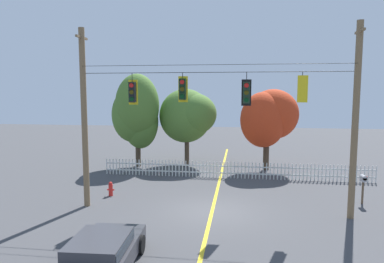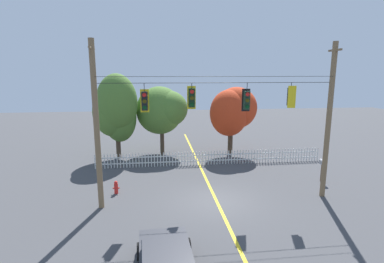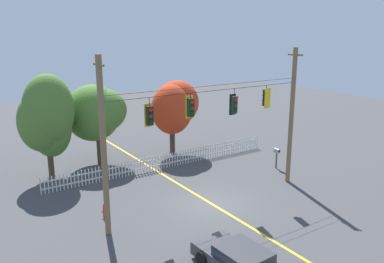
% 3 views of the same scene
% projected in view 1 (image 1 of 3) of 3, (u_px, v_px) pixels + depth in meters
% --- Properties ---
extents(ground, '(80.00, 80.00, 0.00)m').
position_uv_depth(ground, '(212.00, 212.00, 16.23)').
color(ground, '#424244').
extents(lane_centerline_stripe, '(0.16, 36.00, 0.01)m').
position_uv_depth(lane_centerline_stripe, '(212.00, 211.00, 16.23)').
color(lane_centerline_stripe, gold).
rests_on(lane_centerline_stripe, ground).
extents(signal_support_span, '(12.46, 1.10, 8.47)m').
position_uv_depth(signal_support_span, '(213.00, 119.00, 15.75)').
color(signal_support_span, brown).
rests_on(signal_support_span, ground).
extents(traffic_signal_eastbound_side, '(0.43, 0.38, 1.45)m').
position_uv_depth(traffic_signal_eastbound_side, '(132.00, 92.00, 16.14)').
color(traffic_signal_eastbound_side, black).
extents(traffic_signal_westbound_side, '(0.43, 0.38, 1.33)m').
position_uv_depth(traffic_signal_westbound_side, '(183.00, 89.00, 15.80)').
color(traffic_signal_westbound_side, black).
extents(traffic_signal_northbound_primary, '(0.43, 0.38, 1.48)m').
position_uv_depth(traffic_signal_northbound_primary, '(246.00, 93.00, 15.43)').
color(traffic_signal_northbound_primary, black).
extents(traffic_signal_southbound_primary, '(0.43, 0.38, 1.31)m').
position_uv_depth(traffic_signal_southbound_primary, '(302.00, 89.00, 15.07)').
color(traffic_signal_southbound_primary, black).
extents(white_picket_fence, '(17.17, 0.06, 1.06)m').
position_uv_depth(white_picket_fence, '(234.00, 170.00, 22.46)').
color(white_picket_fence, silver).
rests_on(white_picket_fence, ground).
extents(autumn_maple_near_fence, '(3.55, 2.93, 6.83)m').
position_uv_depth(autumn_maple_near_fence, '(137.00, 113.00, 25.63)').
color(autumn_maple_near_fence, '#473828').
rests_on(autumn_maple_near_fence, ground).
extents(autumn_maple_mid, '(4.33, 3.74, 5.75)m').
position_uv_depth(autumn_maple_mid, '(188.00, 115.00, 26.24)').
color(autumn_maple_mid, '#473828').
rests_on(autumn_maple_mid, ground).
extents(autumn_oak_far_east, '(4.03, 3.41, 5.72)m').
position_uv_depth(autumn_oak_far_east, '(268.00, 117.00, 24.33)').
color(autumn_oak_far_east, '#473828').
rests_on(autumn_oak_far_east, ground).
extents(parked_car, '(2.17, 4.32, 1.15)m').
position_uv_depth(parked_car, '(101.00, 254.00, 10.68)').
color(parked_car, '#38383D').
rests_on(parked_car, ground).
extents(fire_hydrant, '(0.38, 0.22, 0.76)m').
position_uv_depth(fire_hydrant, '(111.00, 189.00, 18.67)').
color(fire_hydrant, red).
rests_on(fire_hydrant, ground).
extents(roadside_mailbox, '(0.25, 0.44, 1.44)m').
position_uv_depth(roadside_mailbox, '(363.00, 180.00, 17.26)').
color(roadside_mailbox, brown).
rests_on(roadside_mailbox, ground).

